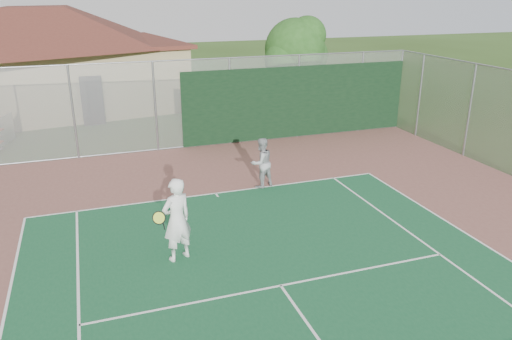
{
  "coord_description": "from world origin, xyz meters",
  "views": [
    {
      "loc": [
        -3.52,
        -2.14,
        5.99
      ],
      "look_at": [
        0.79,
        10.29,
        1.24
      ],
      "focal_mm": 35.0,
      "sensor_mm": 36.0,
      "label": 1
    }
  ],
  "objects": [
    {
      "name": "player_white_front",
      "position": [
        -1.85,
        8.27,
        1.01
      ],
      "size": [
        1.07,
        0.84,
        2.02
      ],
      "rotation": [
        0.0,
        0.0,
        3.53
      ],
      "color": "white",
      "rests_on": "ground"
    },
    {
      "name": "side_fence_right",
      "position": [
        10.0,
        12.5,
        1.75
      ],
      "size": [
        0.08,
        9.0,
        3.5
      ],
      "color": "gray",
      "rests_on": "ground"
    },
    {
      "name": "tree",
      "position": [
        6.5,
        20.75,
        3.21
      ],
      "size": [
        3.5,
        3.31,
        4.88
      ],
      "color": "#342213",
      "rests_on": "ground"
    },
    {
      "name": "player_grey_back",
      "position": [
        1.55,
        11.97,
        0.81
      ],
      "size": [
        0.93,
        0.82,
        1.62
      ],
      "rotation": [
        0.0,
        0.0,
        3.45
      ],
      "color": "#9B9EA0",
      "rests_on": "ground"
    },
    {
      "name": "clubhouse",
      "position": [
        -5.41,
        26.42,
        3.16
      ],
      "size": [
        15.76,
        11.77,
        6.23
      ],
      "rotation": [
        0.0,
        0.0,
        0.16
      ],
      "color": "tan",
      "rests_on": "ground"
    },
    {
      "name": "back_fence",
      "position": [
        2.11,
        16.98,
        1.67
      ],
      "size": [
        20.08,
        0.11,
        3.53
      ],
      "color": "gray",
      "rests_on": "ground"
    }
  ]
}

